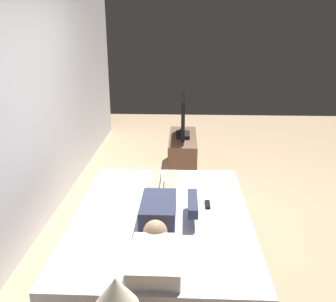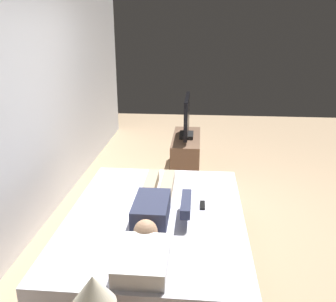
% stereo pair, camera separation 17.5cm
% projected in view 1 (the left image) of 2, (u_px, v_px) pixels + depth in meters
% --- Properties ---
extents(ground_plane, '(10.00, 10.00, 0.00)m').
position_uv_depth(ground_plane, '(206.00, 220.00, 4.11)').
color(ground_plane, tan).
extents(back_wall, '(6.40, 0.10, 2.80)m').
position_uv_depth(back_wall, '(47.00, 87.00, 4.10)').
color(back_wall, silver).
rests_on(back_wall, ground).
extents(bed, '(2.09, 1.57, 0.54)m').
position_uv_depth(bed, '(162.00, 242.00, 3.22)').
color(bed, brown).
rests_on(bed, ground).
extents(pillow, '(0.48, 0.34, 0.12)m').
position_uv_depth(pillow, '(155.00, 260.00, 2.43)').
color(pillow, white).
rests_on(pillow, bed).
extents(person, '(1.26, 0.46, 0.18)m').
position_uv_depth(person, '(161.00, 204.00, 3.13)').
color(person, '#2D334C').
rests_on(person, bed).
extents(remote, '(0.15, 0.04, 0.02)m').
position_uv_depth(remote, '(208.00, 204.00, 3.28)').
color(remote, black).
rests_on(remote, bed).
extents(tv_stand, '(1.10, 0.40, 0.50)m').
position_uv_depth(tv_stand, '(183.00, 152.00, 5.50)').
color(tv_stand, brown).
rests_on(tv_stand, ground).
extents(tv, '(0.88, 0.20, 0.59)m').
position_uv_depth(tv, '(183.00, 118.00, 5.32)').
color(tv, black).
rests_on(tv, tv_stand).
extents(lamp, '(0.22, 0.22, 0.42)m').
position_uv_depth(lamp, '(116.00, 293.00, 1.76)').
color(lamp, '#59595B').
rests_on(lamp, nightstand).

